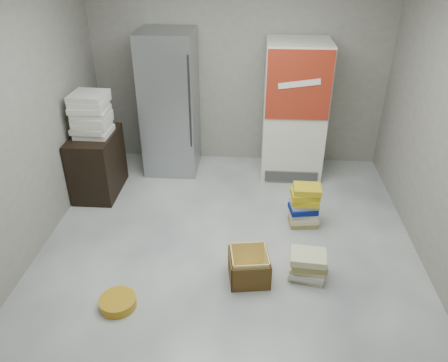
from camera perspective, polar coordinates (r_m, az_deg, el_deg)
ground at (r=4.49m, az=0.29°, el=-11.37°), size 5.00×5.00×0.00m
room_shell at (r=3.57m, az=0.37°, el=10.87°), size 4.04×5.04×2.82m
steel_fridge at (r=5.96m, az=-7.06°, el=9.97°), size 0.70×0.72×1.90m
coke_cooler at (r=5.89m, az=9.14°, el=9.09°), size 0.80×0.73×1.80m
wood_shelf at (r=5.75m, az=-16.19°, el=2.20°), size 0.50×0.80×0.80m
supply_box_stack at (r=5.48m, az=-16.99°, el=8.30°), size 0.44×0.43×0.52m
phonebook_stack_main at (r=5.03m, az=10.46°, el=-3.17°), size 0.36×0.30×0.51m
phonebook_stack_side at (r=4.38m, az=10.87°, el=-10.75°), size 0.39×0.34×0.29m
cardboard_box at (r=4.31m, az=3.28°, el=-11.28°), size 0.43×0.43×0.31m
bucket_lid at (r=4.20m, az=-13.69°, el=-15.14°), size 0.41×0.41×0.09m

